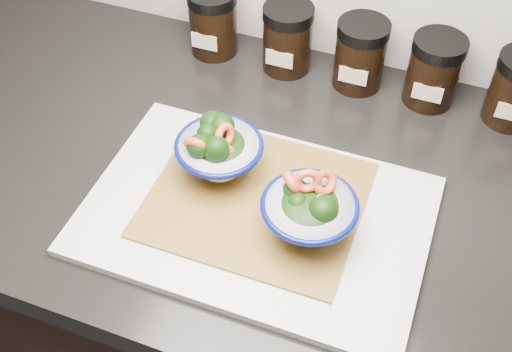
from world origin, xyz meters
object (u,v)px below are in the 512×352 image
at_px(spice_jar_b, 287,38).
at_px(spice_jar_d, 434,71).
at_px(bowl_left, 218,151).
at_px(bowl_right, 309,212).
at_px(cutting_board, 256,215).
at_px(spice_jar_c, 360,54).
at_px(spice_jar_a, 213,22).

relative_size(spice_jar_b, spice_jar_d, 1.00).
height_order(bowl_left, bowl_right, same).
distance_m(bowl_right, spice_jar_d, 0.34).
distance_m(cutting_board, bowl_left, 0.10).
distance_m(bowl_right, spice_jar_c, 0.33).
bearing_deg(cutting_board, bowl_left, 146.79).
bearing_deg(bowl_right, spice_jar_b, 113.02).
distance_m(spice_jar_c, spice_jar_d, 0.12).
bearing_deg(spice_jar_a, spice_jar_c, 0.00).
bearing_deg(bowl_left, spice_jar_d, 48.70).
xyz_separation_m(cutting_board, spice_jar_d, (0.17, 0.32, 0.05)).
bearing_deg(bowl_left, cutting_board, -33.21).
relative_size(cutting_board, bowl_right, 3.65).
height_order(bowl_right, spice_jar_c, same).
bearing_deg(spice_jar_d, spice_jar_c, 180.00).
height_order(bowl_left, spice_jar_b, bowl_left).
distance_m(cutting_board, bowl_right, 0.09).
relative_size(bowl_right, spice_jar_a, 1.09).
distance_m(bowl_left, spice_jar_d, 0.37).
bearing_deg(bowl_right, bowl_left, 158.97).
height_order(cutting_board, spice_jar_a, spice_jar_a).
xyz_separation_m(bowl_left, spice_jar_a, (-0.13, 0.27, 0.00)).
relative_size(bowl_right, spice_jar_c, 1.09).
relative_size(spice_jar_c, spice_jar_d, 1.00).
xyz_separation_m(bowl_right, spice_jar_a, (-0.27, 0.33, 0.00)).
bearing_deg(bowl_left, spice_jar_b, 88.90).
bearing_deg(spice_jar_c, bowl_left, -114.63).
xyz_separation_m(cutting_board, bowl_right, (0.07, -0.01, 0.05)).
bearing_deg(spice_jar_b, spice_jar_d, 0.00).
bearing_deg(spice_jar_b, bowl_right, -66.98).
bearing_deg(spice_jar_a, spice_jar_d, 0.00).
relative_size(spice_jar_a, spice_jar_c, 1.00).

